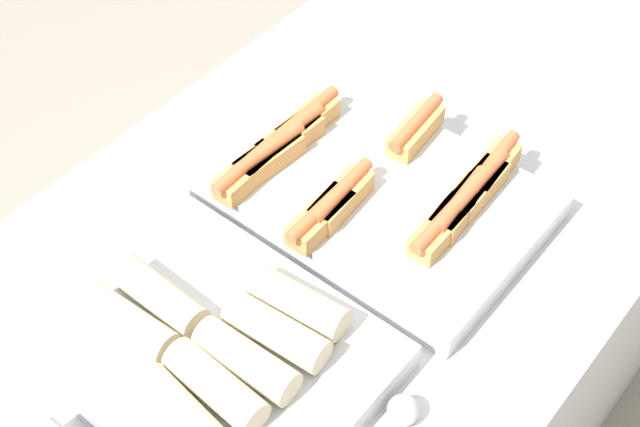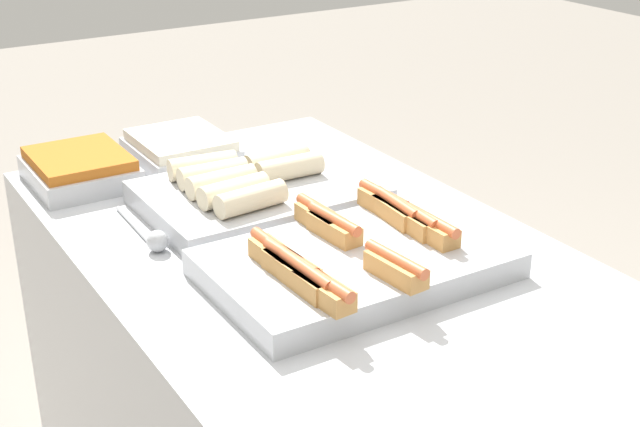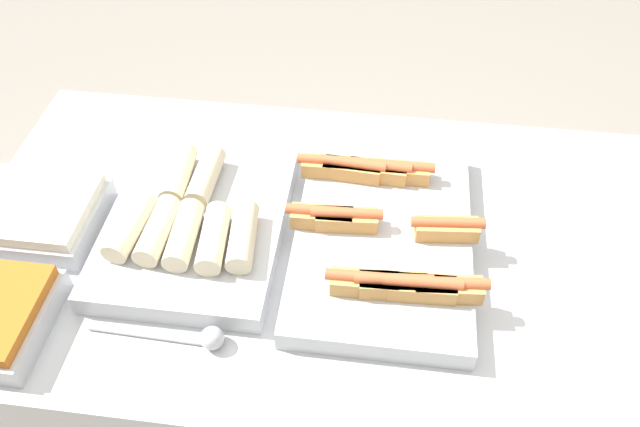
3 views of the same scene
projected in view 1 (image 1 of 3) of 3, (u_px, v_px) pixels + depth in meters
counter at (353, 350)px, 1.79m from camera, size 1.74×0.87×0.85m
tray_hotdogs at (369, 186)px, 1.45m from camera, size 0.40×0.55×0.10m
tray_wraps at (206, 346)px, 1.25m from camera, size 0.36×0.50×0.10m
serving_spoon_near at (391, 425)px, 1.19m from camera, size 0.26×0.04×0.04m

